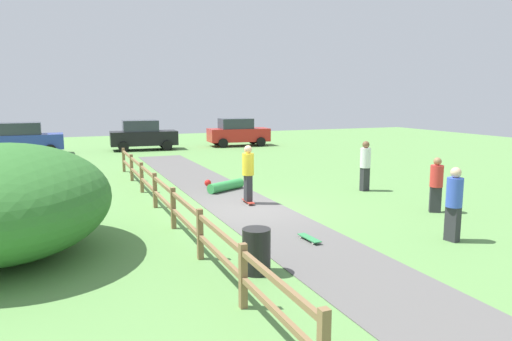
{
  "coord_description": "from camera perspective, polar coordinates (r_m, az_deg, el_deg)",
  "views": [
    {
      "loc": [
        -5.23,
        -13.35,
        3.46
      ],
      "look_at": [
        0.75,
        1.12,
        1.0
      ],
      "focal_mm": 33.29,
      "sensor_mm": 36.0,
      "label": 1
    }
  ],
  "objects": [
    {
      "name": "skater_fallen",
      "position": [
        17.5,
        -3.81,
        -1.83
      ],
      "size": [
        1.59,
        1.49,
        0.36
      ],
      "color": "green",
      "rests_on": "asphalt_path"
    },
    {
      "name": "bystander_blue",
      "position": [
        12.27,
        22.7,
        -3.35
      ],
      "size": [
        0.44,
        0.44,
        1.8
      ],
      "color": "#2D2D33",
      "rests_on": "ground_plane"
    },
    {
      "name": "ground_plane",
      "position": [
        14.75,
        -1.03,
        -4.64
      ],
      "size": [
        60.0,
        60.0,
        0.0
      ],
      "primitive_type": "plane",
      "color": "#60934C"
    },
    {
      "name": "wooden_fence",
      "position": [
        13.89,
        -11.09,
        -2.84
      ],
      "size": [
        0.12,
        18.12,
        1.1
      ],
      "color": "olive",
      "rests_on": "ground_plane"
    },
    {
      "name": "parked_car_blue",
      "position": [
        31.29,
        -26.09,
        3.44
      ],
      "size": [
        4.22,
        2.04,
        1.92
      ],
      "color": "#283D99",
      "rests_on": "ground_plane"
    },
    {
      "name": "bystander_red",
      "position": [
        15.14,
        20.85,
        -1.34
      ],
      "size": [
        0.52,
        0.52,
        1.66
      ],
      "color": "#2D2D33",
      "rests_on": "ground_plane"
    },
    {
      "name": "asphalt_path",
      "position": [
        14.74,
        -1.03,
        -4.6
      ],
      "size": [
        2.4,
        28.0,
        0.02
      ],
      "primitive_type": "cube",
      "color": "#605E5B",
      "rests_on": "ground_plane"
    },
    {
      "name": "bystander_white",
      "position": [
        17.84,
        12.99,
        0.85
      ],
      "size": [
        0.45,
        0.45,
        1.84
      ],
      "color": "#2D2D33",
      "rests_on": "ground_plane"
    },
    {
      "name": "bush_large",
      "position": [
        11.68,
        -28.24,
        -3.17
      ],
      "size": [
        4.58,
        5.5,
        2.46
      ],
      "primitive_type": "ellipsoid",
      "color": "#33702D",
      "rests_on": "ground_plane"
    },
    {
      "name": "skateboard_loose",
      "position": [
        11.58,
        6.43,
        -8.07
      ],
      "size": [
        0.24,
        0.81,
        0.08
      ],
      "color": "#338C4C",
      "rests_on": "asphalt_path"
    },
    {
      "name": "parked_car_red",
      "position": [
        33.27,
        -2.2,
        4.62
      ],
      "size": [
        4.3,
        2.21,
        1.92
      ],
      "color": "red",
      "rests_on": "ground_plane"
    },
    {
      "name": "skater_riding",
      "position": [
        15.21,
        -0.96,
        -0.07
      ],
      "size": [
        0.4,
        0.81,
        1.89
      ],
      "color": "#B23326",
      "rests_on": "asphalt_path"
    },
    {
      "name": "trash_bin",
      "position": [
        9.45,
        0.05,
        -9.65
      ],
      "size": [
        0.56,
        0.56,
        0.9
      ],
      "primitive_type": "cylinder",
      "color": "black",
      "rests_on": "ground_plane"
    },
    {
      "name": "parked_car_black",
      "position": [
        31.62,
        -13.43,
        4.16
      ],
      "size": [
        4.29,
        2.19,
        1.92
      ],
      "color": "black",
      "rests_on": "ground_plane"
    }
  ]
}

